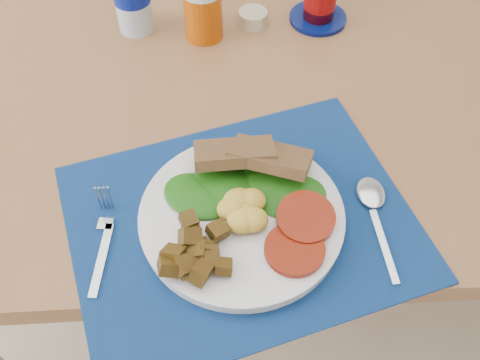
# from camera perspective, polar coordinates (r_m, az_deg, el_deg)

# --- Properties ---
(ground) EXTENTS (4.00, 4.00, 0.00)m
(ground) POSITION_cam_1_polar(r_m,az_deg,el_deg) (1.59, 5.52, -15.65)
(ground) COLOR gray
(ground) RESTS_ON ground
(table) EXTENTS (1.40, 0.90, 0.75)m
(table) POSITION_cam_1_polar(r_m,az_deg,el_deg) (1.14, 6.86, 7.18)
(table) COLOR brown
(table) RESTS_ON ground
(placemat) EXTENTS (0.60, 0.52, 0.00)m
(placemat) POSITION_cam_1_polar(r_m,az_deg,el_deg) (0.85, 0.16, -4.28)
(placemat) COLOR black
(placemat) RESTS_ON table
(breakfast_plate) EXTENTS (0.30, 0.30, 0.07)m
(breakfast_plate) POSITION_cam_1_polar(r_m,az_deg,el_deg) (0.83, -0.23, -3.65)
(breakfast_plate) COLOR silver
(breakfast_plate) RESTS_ON placemat
(fork) EXTENTS (0.03, 0.18, 0.00)m
(fork) POSITION_cam_1_polar(r_m,az_deg,el_deg) (0.86, -13.64, -5.60)
(fork) COLOR #B2B5BA
(fork) RESTS_ON placemat
(spoon) EXTENTS (0.04, 0.19, 0.01)m
(spoon) POSITION_cam_1_polar(r_m,az_deg,el_deg) (0.89, 13.49, -2.83)
(spoon) COLOR #B2B5BA
(spoon) RESTS_ON placemat
(juice_glass) EXTENTS (0.08, 0.08, 0.10)m
(juice_glass) POSITION_cam_1_polar(r_m,az_deg,el_deg) (1.15, -3.75, 16.56)
(juice_glass) COLOR #AF4404
(juice_glass) RESTS_ON table
(ramekin) EXTENTS (0.06, 0.06, 0.03)m
(ramekin) POSITION_cam_1_polar(r_m,az_deg,el_deg) (1.20, 1.32, 16.14)
(ramekin) COLOR #BDB28B
(ramekin) RESTS_ON table
(jam_on_saucer) EXTENTS (0.12, 0.12, 0.11)m
(jam_on_saucer) POSITION_cam_1_polar(r_m,az_deg,el_deg) (1.20, 8.14, 17.64)
(jam_on_saucer) COLOR #051254
(jam_on_saucer) RESTS_ON table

